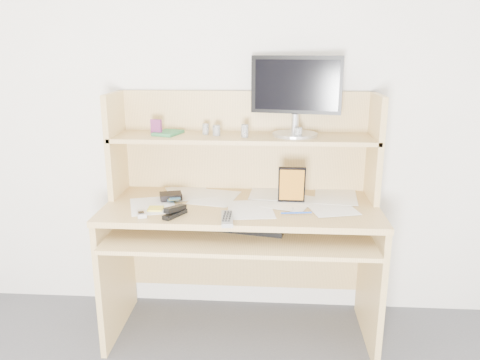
# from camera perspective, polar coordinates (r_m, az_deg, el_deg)

# --- Properties ---
(back_wall) EXTENTS (3.60, 0.04, 2.50)m
(back_wall) POSITION_cam_1_polar(r_m,az_deg,el_deg) (2.61, 0.63, 9.76)
(back_wall) COLOR white
(back_wall) RESTS_ON floor
(desk) EXTENTS (1.40, 0.70, 1.30)m
(desk) POSITION_cam_1_polar(r_m,az_deg,el_deg) (2.50, 0.28, -3.59)
(desk) COLOR tan
(desk) RESTS_ON floor
(paper_clutter) EXTENTS (1.32, 0.54, 0.01)m
(paper_clutter) POSITION_cam_1_polar(r_m,az_deg,el_deg) (2.41, 0.17, -2.92)
(paper_clutter) COLOR white
(paper_clutter) RESTS_ON desk
(keyboard) EXTENTS (0.50, 0.26, 0.03)m
(keyboard) POSITION_cam_1_polar(r_m,az_deg,el_deg) (2.37, -0.27, -5.43)
(keyboard) COLOR black
(keyboard) RESTS_ON desk
(tv_remote) EXTENTS (0.07, 0.19, 0.02)m
(tv_remote) POSITION_cam_1_polar(r_m,az_deg,el_deg) (2.17, -1.59, -4.75)
(tv_remote) COLOR gray
(tv_remote) RESTS_ON paper_clutter
(flip_phone) EXTENTS (0.07, 0.09, 0.02)m
(flip_phone) POSITION_cam_1_polar(r_m,az_deg,el_deg) (2.28, -11.91, -3.97)
(flip_phone) COLOR silver
(flip_phone) RESTS_ON paper_clutter
(stapler) EXTENTS (0.10, 0.14, 0.04)m
(stapler) POSITION_cam_1_polar(r_m,az_deg,el_deg) (2.25, -7.95, -3.76)
(stapler) COLOR black
(stapler) RESTS_ON paper_clutter
(wallet) EXTENTS (0.13, 0.12, 0.03)m
(wallet) POSITION_cam_1_polar(r_m,az_deg,el_deg) (2.50, -8.43, -1.94)
(wallet) COLOR black
(wallet) RESTS_ON paper_clutter
(sticky_note_pad) EXTENTS (0.08, 0.08, 0.01)m
(sticky_note_pad) POSITION_cam_1_polar(r_m,az_deg,el_deg) (2.37, -10.27, -3.47)
(sticky_note_pad) COLOR gold
(sticky_note_pad) RESTS_ON desk
(digital_camera) EXTENTS (0.09, 0.05, 0.05)m
(digital_camera) POSITION_cam_1_polar(r_m,az_deg,el_deg) (2.47, 6.45, -1.76)
(digital_camera) COLOR #AAAAAC
(digital_camera) RESTS_ON paper_clutter
(game_case) EXTENTS (0.14, 0.02, 0.19)m
(game_case) POSITION_cam_1_polar(r_m,az_deg,el_deg) (2.40, 6.32, -0.57)
(game_case) COLOR black
(game_case) RESTS_ON paper_clutter
(blue_pen) EXTENTS (0.15, 0.03, 0.01)m
(blue_pen) POSITION_cam_1_polar(r_m,az_deg,el_deg) (2.27, 6.87, -4.00)
(blue_pen) COLOR #1740AE
(blue_pen) RESTS_ON paper_clutter
(card_box) EXTENTS (0.06, 0.03, 0.08)m
(card_box) POSITION_cam_1_polar(r_m,az_deg,el_deg) (2.52, -10.18, 6.35)
(card_box) COLOR maroon
(card_box) RESTS_ON desk
(shelf_book) EXTENTS (0.16, 0.19, 0.02)m
(shelf_book) POSITION_cam_1_polar(r_m,az_deg,el_deg) (2.53, -8.75, 5.70)
(shelf_book) COLOR #317B41
(shelf_book) RESTS_ON desk
(chip_stack_a) EXTENTS (0.04, 0.04, 0.05)m
(chip_stack_a) POSITION_cam_1_polar(r_m,az_deg,el_deg) (2.47, -2.89, 6.06)
(chip_stack_a) COLOR black
(chip_stack_a) RESTS_ON desk
(chip_stack_b) EXTENTS (0.05, 0.05, 0.06)m
(chip_stack_b) POSITION_cam_1_polar(r_m,az_deg,el_deg) (2.51, -4.21, 6.22)
(chip_stack_b) COLOR silver
(chip_stack_b) RESTS_ON desk
(chip_stack_c) EXTENTS (0.06, 0.06, 0.05)m
(chip_stack_c) POSITION_cam_1_polar(r_m,az_deg,el_deg) (2.43, 7.10, 5.75)
(chip_stack_c) COLOR black
(chip_stack_c) RESTS_ON desk
(chip_stack_d) EXTENTS (0.05, 0.05, 0.07)m
(chip_stack_d) POSITION_cam_1_polar(r_m,az_deg,el_deg) (2.42, 0.58, 6.01)
(chip_stack_d) COLOR white
(chip_stack_d) RESTS_ON desk
(monitor) EXTENTS (0.47, 0.24, 0.41)m
(monitor) POSITION_cam_1_polar(r_m,az_deg,el_deg) (2.47, 6.85, 10.43)
(monitor) COLOR silver
(monitor) RESTS_ON desk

